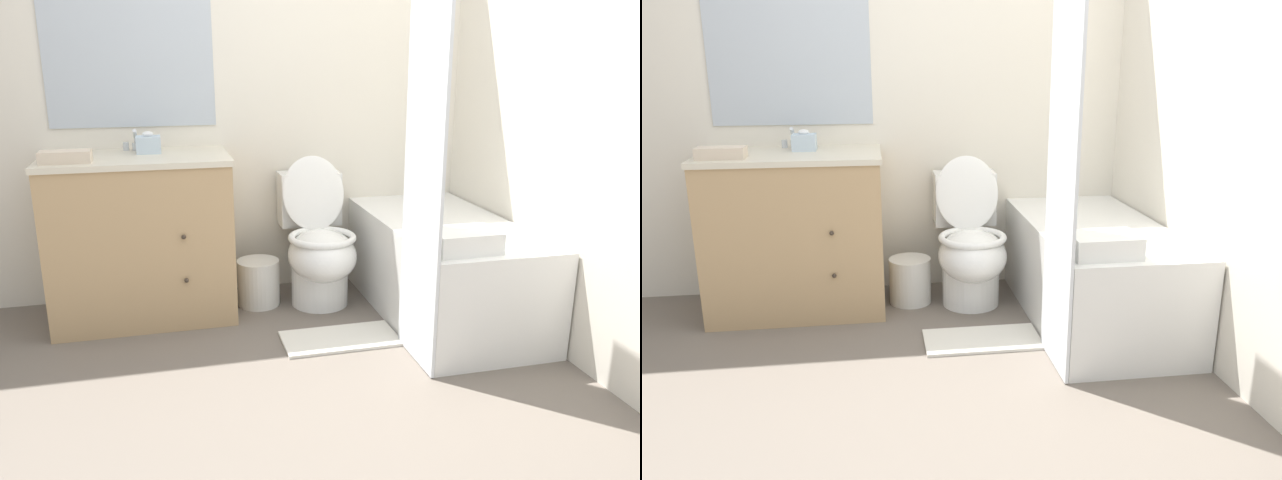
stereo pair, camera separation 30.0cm
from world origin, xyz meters
TOP-DOWN VIEW (x-y plane):
  - ground_plane at (0.00, 0.00)m, footprint 14.00×14.00m
  - wall_back at (-0.01, 1.59)m, footprint 8.00×0.06m
  - wall_right at (1.23, 0.78)m, footprint 0.05×2.57m
  - vanity_cabinet at (-0.73, 1.28)m, footprint 0.96×0.61m
  - sink_faucet at (-0.73, 1.48)m, footprint 0.14×0.12m
  - toilet at (0.24, 1.22)m, footprint 0.38×0.64m
  - bathtub at (0.86, 0.89)m, footprint 0.68×1.36m
  - shower_curtain at (0.51, 0.41)m, footprint 0.01×0.41m
  - wastebasket at (-0.11, 1.27)m, footprint 0.24×0.24m
  - tissue_box at (-0.66, 1.36)m, footprint 0.13×0.12m
  - hand_towel_folded at (-1.05, 1.12)m, footprint 0.24×0.13m
  - bath_towel_folded at (0.70, 0.37)m, footprint 0.30×0.22m
  - bath_mat at (0.22, 0.69)m, footprint 0.58×0.29m

SIDE VIEW (x-z plane):
  - ground_plane at x=0.00m, z-range 0.00..0.00m
  - bath_mat at x=0.22m, z-range 0.00..0.02m
  - wastebasket at x=-0.11m, z-range 0.00..0.27m
  - bathtub at x=0.86m, z-range 0.00..0.54m
  - toilet at x=0.24m, z-range -0.09..0.75m
  - vanity_cabinet at x=-0.73m, z-range 0.01..0.90m
  - bath_towel_folded at x=0.70m, z-range 0.53..0.63m
  - hand_towel_folded at x=-1.05m, z-range 0.89..0.95m
  - sink_faucet at x=-0.73m, z-range 0.86..0.99m
  - tissue_box at x=-0.66m, z-range 0.88..0.99m
  - shower_curtain at x=0.51m, z-range 0.00..1.91m
  - wall_right at x=1.23m, z-range 0.00..2.50m
  - wall_back at x=-0.01m, z-range 0.00..2.50m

